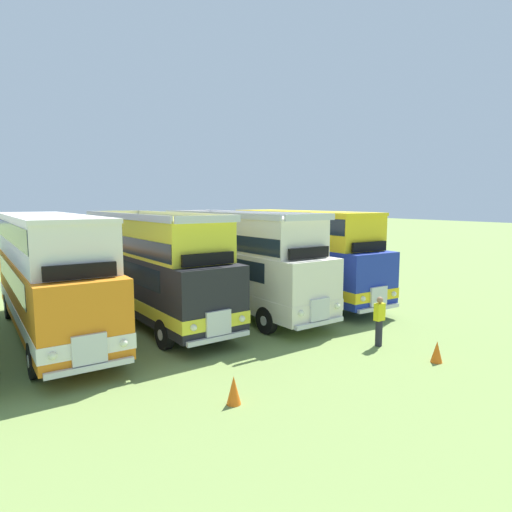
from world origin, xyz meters
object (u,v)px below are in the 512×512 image
Objects in this scene: bus_fifth_in_row at (302,251)px; cone_near_end at (437,352)px; bus_third_in_row at (152,265)px; marshal_person at (379,321)px; bus_second_in_row at (50,270)px; bus_fourth_in_row at (237,259)px; cone_far_end at (234,390)px.

bus_fifth_in_row is 9.73m from cone_near_end.
bus_third_in_row is at bearing 120.48° from cone_near_end.
cone_near_end is 0.39× the size of marshal_person.
bus_second_in_row is 12.01m from marshal_person.
bus_third_in_row and bus_fourth_in_row have the same top height.
cone_near_end is 0.93× the size of cone_far_end.
bus_fourth_in_row is at bearing 100.73° from cone_near_end.
bus_third_in_row is 1.05× the size of bus_fifth_in_row.
bus_fifth_in_row reaches higher than marshal_person.
cone_near_end is (1.73, -9.14, -2.02)m from bus_fourth_in_row.
bus_second_in_row is 7.78m from bus_fourth_in_row.
bus_third_in_row is 3.91m from bus_fourth_in_row.
bus_second_in_row is at bearing 107.98° from cone_far_end.
marshal_person is at bearing -108.75° from bus_fifth_in_row.
bus_fourth_in_row reaches higher than bus_second_in_row.
cone_near_end is (9.50, -9.59, -2.14)m from bus_second_in_row.
bus_fourth_in_row is (7.77, -0.45, -0.12)m from bus_second_in_row.
bus_third_in_row is at bearing -0.62° from bus_second_in_row.
bus_fourth_in_row is 6.19× the size of marshal_person.
cone_far_end reaches higher than cone_near_end.
bus_second_in_row is at bearing 176.69° from bus_fourth_in_row.
marshal_person is at bearing 97.50° from cone_near_end.
bus_fourth_in_row is 9.52m from cone_near_end.
bus_second_in_row reaches higher than cone_far_end.
bus_second_in_row is 1.07× the size of bus_third_in_row.
bus_third_in_row reaches higher than bus_second_in_row.
bus_second_in_row is 9.28m from cone_far_end.
cone_near_end is 6.79m from cone_far_end.
bus_fourth_in_row reaches higher than marshal_person.
cone_far_end is (-6.71, 0.99, 0.02)m from cone_near_end.
bus_second_in_row is 15.74× the size of cone_far_end.
bus_third_in_row is 11.26m from cone_near_end.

